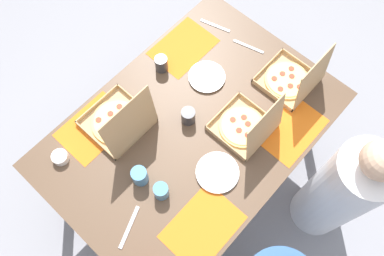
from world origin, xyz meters
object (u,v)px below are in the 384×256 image
(diner_left_seat, at_px, (340,192))
(pizza_box_edge_far, at_px, (292,80))
(pizza_box_corner_left, at_px, (120,122))
(pizza_box_center, at_px, (247,127))
(cup_clear_right, at_px, (139,175))
(plate_far_right, at_px, (217,172))
(cup_dark, at_px, (161,191))
(cup_clear_left, at_px, (188,116))
(plate_near_right, at_px, (207,77))
(cup_spare, at_px, (161,64))
(condiment_bowl, at_px, (60,157))

(diner_left_seat, bearing_deg, pizza_box_edge_far, -111.01)
(pizza_box_corner_left, distance_m, pizza_box_edge_far, 0.95)
(pizza_box_center, relative_size, cup_clear_right, 2.94)
(diner_left_seat, bearing_deg, plate_far_right, -50.37)
(cup_dark, bearing_deg, diner_left_seat, 136.59)
(plate_far_right, relative_size, cup_clear_left, 2.37)
(pizza_box_edge_far, relative_size, cup_clear_left, 3.42)
(pizza_box_corner_left, height_order, plate_near_right, pizza_box_corner_left)
(plate_far_right, bearing_deg, pizza_box_corner_left, -74.89)
(pizza_box_edge_far, bearing_deg, cup_dark, -5.97)
(cup_dark, bearing_deg, pizza_box_center, 170.41)
(pizza_box_center, bearing_deg, cup_clear_right, -21.80)
(pizza_box_center, relative_size, cup_spare, 3.31)
(plate_far_right, height_order, cup_clear_right, cup_clear_right)
(pizza_box_edge_far, relative_size, cup_spare, 3.35)
(pizza_box_center, distance_m, cup_spare, 0.59)
(plate_far_right, distance_m, cup_clear_right, 0.39)
(diner_left_seat, bearing_deg, cup_clear_left, -68.97)
(cup_spare, bearing_deg, pizza_box_edge_far, 124.18)
(plate_near_right, bearing_deg, condiment_bowl, -15.08)
(plate_near_right, distance_m, cup_spare, 0.26)
(cup_spare, distance_m, cup_clear_right, 0.65)
(cup_clear_right, bearing_deg, cup_spare, -145.33)
(condiment_bowl, height_order, diner_left_seat, diner_left_seat)
(cup_dark, bearing_deg, plate_near_right, -156.98)
(pizza_box_edge_far, height_order, condiment_bowl, pizza_box_edge_far)
(cup_clear_right, height_order, condiment_bowl, cup_clear_right)
(cup_clear_right, bearing_deg, diner_left_seat, 132.13)
(pizza_box_center, distance_m, cup_clear_left, 0.31)
(pizza_box_center, height_order, plate_far_right, pizza_box_center)
(pizza_box_corner_left, distance_m, plate_near_right, 0.54)
(pizza_box_center, xyz_separation_m, condiment_bowl, (0.75, -0.59, -0.03))
(pizza_box_center, relative_size, plate_far_right, 1.42)
(plate_near_right, bearing_deg, cup_dark, 23.02)
(pizza_box_corner_left, xyz_separation_m, diner_left_seat, (-0.59, 1.08, -0.29))
(pizza_box_edge_far, distance_m, cup_dark, 0.93)
(cup_clear_left, bearing_deg, cup_spare, -112.52)
(cup_clear_left, distance_m, cup_clear_right, 0.40)
(cup_clear_left, height_order, cup_clear_right, cup_clear_right)
(pizza_box_corner_left, distance_m, diner_left_seat, 1.26)
(pizza_box_center, bearing_deg, plate_near_right, -105.72)
(pizza_box_corner_left, xyz_separation_m, pizza_box_center, (-0.42, 0.50, -0.00))
(cup_clear_left, bearing_deg, diner_left_seat, 111.03)
(pizza_box_center, relative_size, diner_left_seat, 0.27)
(pizza_box_edge_far, bearing_deg, pizza_box_corner_left, -32.09)
(pizza_box_edge_far, xyz_separation_m, plate_near_right, (0.28, -0.37, -0.04))
(cup_clear_left, bearing_deg, pizza_box_edge_far, 153.50)
(cup_spare, bearing_deg, pizza_box_center, 92.11)
(cup_clear_right, distance_m, diner_left_seat, 1.11)
(pizza_box_edge_far, distance_m, condiment_bowl, 1.29)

